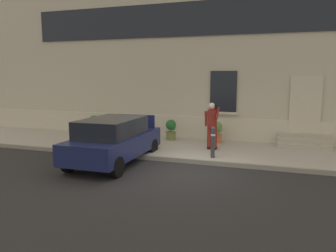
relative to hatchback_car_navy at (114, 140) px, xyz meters
The scene contains 13 objects.
ground_plane 2.42m from the hatchback_car_navy, ahead, with size 80.00×80.00×0.00m, color #232326.
sidewalk 3.55m from the hatchback_car_navy, 48.98° to the left, with size 24.00×3.60×0.15m, color #99968E.
curb_edge 2.51m from the hatchback_car_navy, 18.48° to the left, with size 24.00×0.12×0.15m, color gray.
building_facade 6.32m from the hatchback_car_navy, 65.87° to the left, with size 24.00×1.52×7.50m.
entrance_stoop 7.26m from the hatchback_car_navy, 33.96° to the left, with size 1.92×0.96×0.48m.
hatchback_car_navy is the anchor object (origin of this frame).
bollard_near_person 3.26m from the hatchback_car_navy, 21.11° to the left, with size 0.15×0.15×1.04m.
bollard_far_left 1.20m from the hatchback_car_navy, 101.40° to the left, with size 0.15×0.15×1.04m.
person_on_phone 3.65m from the hatchback_car_navy, 40.54° to the left, with size 0.51×0.51×1.74m.
planter_charcoal 5.11m from the hatchback_car_navy, 128.38° to the left, with size 0.44×0.44×0.86m.
planter_cream 3.95m from the hatchback_car_navy, 107.93° to the left, with size 0.44×0.44×0.86m.
planter_olive 3.78m from the hatchback_car_navy, 78.64° to the left, with size 0.44×0.44×0.86m.
planter_terracotta 4.60m from the hatchback_car_navy, 54.02° to the left, with size 0.44×0.44×0.86m.
Camera 1 is at (2.82, -9.40, 2.85)m, focal length 35.72 mm.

